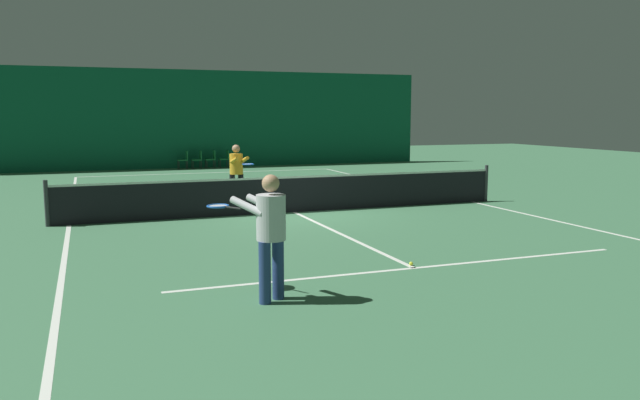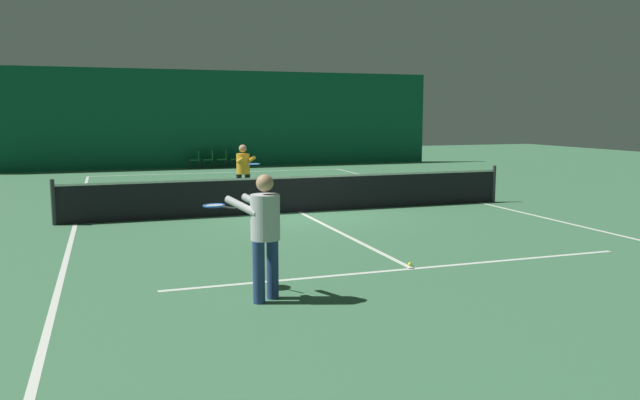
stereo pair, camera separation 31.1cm
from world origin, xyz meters
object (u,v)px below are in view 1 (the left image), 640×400
object	(u,v)px
courtside_chair_2	(212,158)
tennis_ball	(411,264)
courtside_chair_1	(198,158)
tennis_net	(294,193)
player_far	(237,169)
courtside_chair_3	(225,158)
player_near	(269,228)
courtside_chair_0	(184,159)

from	to	relation	value
courtside_chair_2	tennis_ball	xyz separation A→B (m)	(-0.50, -20.48, -0.45)
courtside_chair_1	courtside_chair_2	size ratio (longest dim) A/B	1.00
tennis_net	player_far	size ratio (longest dim) A/B	7.15
player_far	courtside_chair_1	world-z (taller)	player_far
player_far	courtside_chair_3	world-z (taller)	player_far
player_near	courtside_chair_0	bearing A→B (deg)	-37.86
courtside_chair_0	courtside_chair_3	bearing A→B (deg)	90.00
courtside_chair_1	courtside_chair_3	size ratio (longest dim) A/B	1.00
courtside_chair_2	courtside_chair_1	bearing A→B (deg)	-90.00
courtside_chair_0	courtside_chair_2	bearing A→B (deg)	90.00
courtside_chair_3	courtside_chair_0	bearing A→B (deg)	-90.00
courtside_chair_0	courtside_chair_3	xyz separation A→B (m)	(1.95, 0.00, 0.00)
courtside_chair_3	tennis_ball	world-z (taller)	courtside_chair_3
player_near	courtside_chair_2	bearing A→B (deg)	-41.26
tennis_net	courtside_chair_0	bearing A→B (deg)	93.03
tennis_ball	courtside_chair_1	bearing A→B (deg)	90.42
tennis_net	courtside_chair_1	world-z (taller)	tennis_net
player_far	courtside_chair_0	world-z (taller)	player_far
tennis_ball	courtside_chair_3	bearing A→B (deg)	86.79
tennis_net	tennis_ball	size ratio (longest dim) A/B	181.82
courtside_chair_2	courtside_chair_0	bearing A→B (deg)	-90.00
courtside_chair_1	player_near	bearing A→B (deg)	-7.03
player_near	tennis_net	bearing A→B (deg)	-53.25
tennis_net	courtside_chair_0	xyz separation A→B (m)	(-0.75, 14.26, -0.03)
tennis_net	courtside_chair_0	distance (m)	14.28
tennis_net	player_far	world-z (taller)	player_far
courtside_chair_0	courtside_chair_1	size ratio (longest dim) A/B	1.00
tennis_net	player_near	size ratio (longest dim) A/B	6.85
tennis_net	courtside_chair_3	xyz separation A→B (m)	(1.19, 14.26, -0.03)
tennis_net	tennis_ball	world-z (taller)	tennis_net
courtside_chair_1	courtside_chair_2	xyz separation A→B (m)	(0.65, 0.00, 0.00)
player_near	courtside_chair_3	xyz separation A→B (m)	(3.96, 21.57, -0.53)
tennis_net	tennis_ball	xyz separation A→B (m)	(0.04, -6.22, -0.48)
player_far	tennis_ball	world-z (taller)	player_far
player_near	courtside_chair_0	size ratio (longest dim) A/B	2.09
courtside_chair_1	courtside_chair_3	distance (m)	1.30
courtside_chair_1	tennis_ball	xyz separation A→B (m)	(0.15, -20.48, -0.45)
player_near	courtside_chair_1	distance (m)	21.74
player_far	courtside_chair_2	xyz separation A→B (m)	(1.52, 11.89, -0.49)
courtside_chair_3	courtside_chair_2	bearing A→B (deg)	-90.00
courtside_chair_1	courtside_chair_2	bearing A→B (deg)	90.00
tennis_ball	courtside_chair_2	bearing A→B (deg)	88.61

